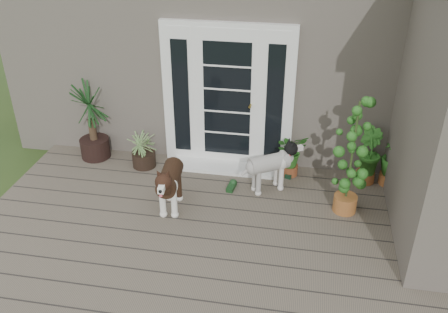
# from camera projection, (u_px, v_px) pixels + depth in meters

# --- Properties ---
(deck) EXTENTS (6.20, 4.60, 0.12)m
(deck) POSITION_uv_depth(u_px,v_px,m) (212.00, 262.00, 5.60)
(deck) COLOR #6B5B4C
(deck) RESTS_ON ground
(house_main) EXTENTS (7.40, 4.00, 3.10)m
(house_main) POSITION_uv_depth(u_px,v_px,m) (259.00, 35.00, 8.50)
(house_main) COLOR #665E54
(house_main) RESTS_ON ground
(door_unit) EXTENTS (1.90, 0.14, 2.15)m
(door_unit) POSITION_uv_depth(u_px,v_px,m) (228.00, 97.00, 6.95)
(door_unit) COLOR white
(door_unit) RESTS_ON deck
(door_step) EXTENTS (1.60, 0.40, 0.05)m
(door_step) POSITION_uv_depth(u_px,v_px,m) (225.00, 167.00, 7.30)
(door_step) COLOR white
(door_step) RESTS_ON deck
(brindle_dog) EXTENTS (0.43, 0.86, 0.69)m
(brindle_dog) POSITION_uv_depth(u_px,v_px,m) (170.00, 186.00, 6.26)
(brindle_dog) COLOR #352013
(brindle_dog) RESTS_ON deck
(white_dog) EXTENTS (0.81, 0.68, 0.63)m
(white_dog) POSITION_uv_depth(u_px,v_px,m) (268.00, 170.00, 6.66)
(white_dog) COLOR silver
(white_dog) RESTS_ON deck
(spider_plant) EXTENTS (0.69, 0.69, 0.62)m
(spider_plant) POSITION_uv_depth(u_px,v_px,m) (143.00, 148.00, 7.23)
(spider_plant) COLOR #85A565
(spider_plant) RESTS_ON deck
(yucca) EXTENTS (0.95, 0.95, 1.23)m
(yucca) POSITION_uv_depth(u_px,v_px,m) (91.00, 121.00, 7.32)
(yucca) COLOR #133311
(yucca) RESTS_ON deck
(herb_a) EXTENTS (0.63, 0.63, 0.58)m
(herb_a) POSITION_uv_depth(u_px,v_px,m) (290.00, 157.00, 7.02)
(herb_a) COLOR #26601B
(herb_a) RESTS_ON deck
(herb_b) EXTENTS (0.53, 0.53, 0.61)m
(herb_b) POSITION_uv_depth(u_px,v_px,m) (367.00, 163.00, 6.85)
(herb_b) COLOR #18571C
(herb_b) RESTS_ON deck
(herb_c) EXTENTS (0.46, 0.46, 0.63)m
(herb_c) POSITION_uv_depth(u_px,v_px,m) (392.00, 165.00, 6.79)
(herb_c) COLOR #184C15
(herb_c) RESTS_ON deck
(sapling) EXTENTS (0.51, 0.51, 1.61)m
(sapling) POSITION_uv_depth(u_px,v_px,m) (352.00, 157.00, 5.98)
(sapling) COLOR #225A19
(sapling) RESTS_ON deck
(clog_left) EXTENTS (0.16, 0.29, 0.08)m
(clog_left) POSITION_uv_depth(u_px,v_px,m) (232.00, 186.00, 6.81)
(clog_left) COLOR #173919
(clog_left) RESTS_ON deck
(clog_right) EXTENTS (0.21, 0.30, 0.08)m
(clog_right) POSITION_uv_depth(u_px,v_px,m) (290.00, 173.00, 7.12)
(clog_right) COLOR black
(clog_right) RESTS_ON deck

